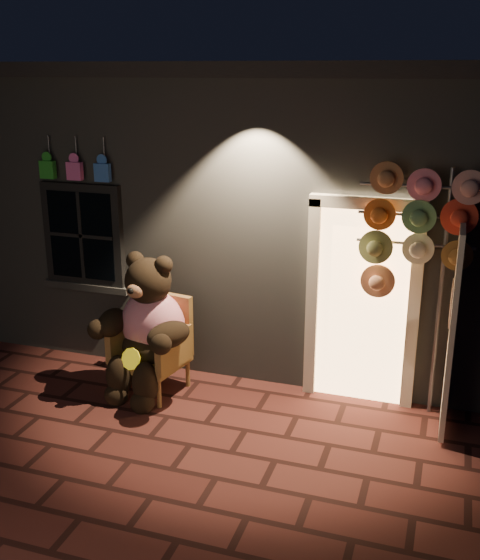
% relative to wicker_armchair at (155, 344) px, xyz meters
% --- Properties ---
extents(ground, '(60.00, 60.00, 0.00)m').
position_rel_wicker_armchair_xyz_m(ground, '(0.81, -0.98, -0.53)').
color(ground, '#4E221D').
rests_on(ground, ground).
extents(shop_building, '(7.30, 5.95, 3.51)m').
position_rel_wicker_armchair_xyz_m(shop_building, '(0.81, 3.01, 1.21)').
color(shop_building, slate).
rests_on(shop_building, ground).
extents(wicker_armchair, '(0.82, 0.77, 1.05)m').
position_rel_wicker_armchair_xyz_m(wicker_armchair, '(0.00, 0.00, 0.00)').
color(wicker_armchair, '#A16C3E').
rests_on(wicker_armchair, ground).
extents(teddy_bear, '(1.14, 0.97, 1.60)m').
position_rel_wicker_armchair_xyz_m(teddy_bear, '(-0.02, -0.13, 0.23)').
color(teddy_bear, '#CD1544').
rests_on(teddy_bear, ground).
extents(hat_rack, '(1.51, 0.22, 2.54)m').
position_rel_wicker_armchair_xyz_m(hat_rack, '(2.82, 0.30, 1.46)').
color(hat_rack, '#59595E').
rests_on(hat_rack, ground).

